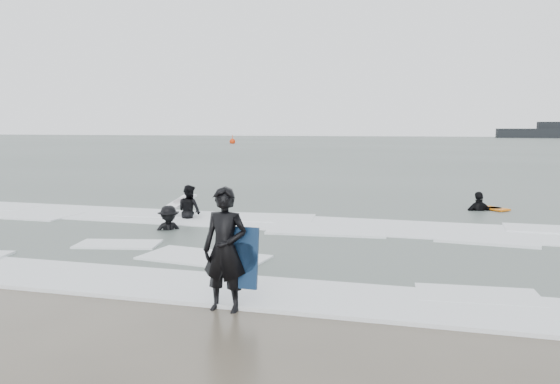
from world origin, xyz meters
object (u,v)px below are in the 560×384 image
(surfer_breaker, at_px, (169,232))
(buoy, at_px, (232,142))
(surfer_right_near, at_px, (479,212))
(surfer_centre, at_px, (226,310))
(vessel_horizon, at_px, (560,132))
(surfer_wading, at_px, (190,220))

(surfer_breaker, xyz_separation_m, buoy, (-26.85, 74.24, 0.42))
(surfer_right_near, relative_size, buoy, 1.12)
(surfer_centre, height_order, surfer_right_near, surfer_centre)
(surfer_breaker, distance_m, vessel_horizon, 147.66)
(buoy, height_order, vessel_horizon, vessel_horizon)
(surfer_centre, xyz_separation_m, surfer_wading, (-4.21, 7.49, 0.00))
(surfer_breaker, relative_size, vessel_horizon, 0.05)
(surfer_centre, relative_size, surfer_right_near, 1.07)
(surfer_breaker, distance_m, surfer_right_near, 10.45)
(surfer_right_near, height_order, buoy, buoy)
(surfer_breaker, bearing_deg, surfer_right_near, -3.14)
(surfer_breaker, relative_size, surfer_right_near, 0.86)
(surfer_centre, height_order, surfer_wading, surfer_centre)
(surfer_right_near, bearing_deg, vessel_horizon, -124.01)
(surfer_right_near, bearing_deg, surfer_wading, 3.67)
(surfer_right_near, distance_m, buoy, 76.68)
(surfer_centre, xyz_separation_m, vessel_horizon, (33.29, 148.43, 1.55))
(surfer_wading, height_order, surfer_breaker, surfer_wading)
(surfer_centre, distance_m, buoy, 85.51)
(vessel_horizon, bearing_deg, buoy, -133.01)
(surfer_wading, height_order, surfer_right_near, surfer_right_near)
(surfer_wading, relative_size, surfer_right_near, 0.89)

